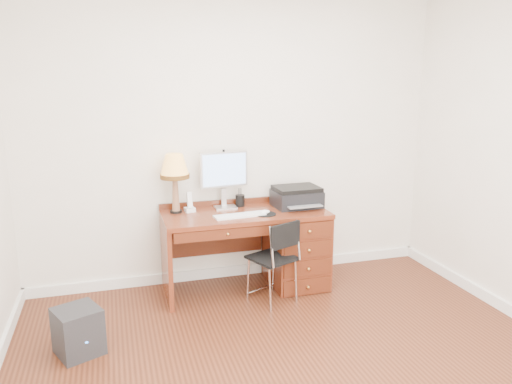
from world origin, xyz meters
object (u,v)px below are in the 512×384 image
object	(u,v)px
leg_lamp	(175,170)
phone	(190,206)
chair	(274,254)
monitor	(224,173)
desk	(278,243)
equipment_box	(78,331)
printer	(297,197)

from	to	relation	value
leg_lamp	phone	distance (m)	0.36
phone	chair	distance (m)	0.90
monitor	phone	size ratio (longest dim) A/B	2.86
desk	chair	bearing A→B (deg)	-113.54
chair	equipment_box	distance (m)	1.68
leg_lamp	monitor	bearing A→B (deg)	7.12
printer	leg_lamp	distance (m)	1.18
printer	leg_lamp	world-z (taller)	leg_lamp
leg_lamp	phone	world-z (taller)	leg_lamp
desk	monitor	bearing A→B (deg)	155.29
printer	phone	world-z (taller)	printer
equipment_box	leg_lamp	bearing A→B (deg)	23.06
leg_lamp	chair	bearing A→B (deg)	-34.35
equipment_box	phone	bearing A→B (deg)	18.94
printer	leg_lamp	size ratio (longest dim) A/B	0.83
leg_lamp	equipment_box	xyz separation A→B (m)	(-0.85, -0.91, -0.97)
printer	phone	distance (m)	1.01
leg_lamp	chair	distance (m)	1.16
leg_lamp	phone	size ratio (longest dim) A/B	2.91
desk	equipment_box	size ratio (longest dim) A/B	4.36
desk	phone	distance (m)	0.91
leg_lamp	equipment_box	world-z (taller)	leg_lamp
printer	chair	xyz separation A→B (m)	(-0.36, -0.43, -0.39)
phone	equipment_box	size ratio (longest dim) A/B	0.54
phone	chair	bearing A→B (deg)	-48.50
monitor	printer	world-z (taller)	monitor
desk	equipment_box	world-z (taller)	desk
monitor	equipment_box	distance (m)	1.87
leg_lamp	desk	bearing A→B (deg)	-9.40
leg_lamp	chair	size ratio (longest dim) A/B	0.71
chair	equipment_box	size ratio (longest dim) A/B	2.19
leg_lamp	equipment_box	distance (m)	1.58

